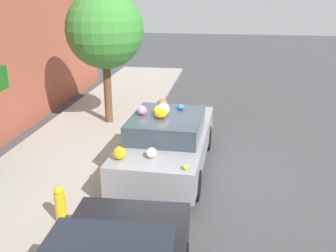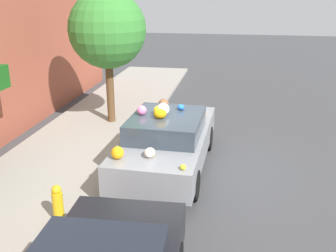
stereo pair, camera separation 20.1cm
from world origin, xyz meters
name	(u,v)px [view 1 (the left image)]	position (x,y,z in m)	size (l,w,h in m)	color
ground_plane	(169,168)	(0.00, 0.00, 0.00)	(60.00, 60.00, 0.00)	#424244
sidewalk_curb	(65,159)	(0.00, 2.70, 0.06)	(24.00, 3.20, 0.11)	#9E998E
street_tree	(105,30)	(2.90, 2.40, 2.98)	(2.33, 2.33, 4.05)	brown
fire_hydrant	(60,204)	(-2.75, 1.60, 0.46)	(0.20, 0.20, 0.70)	gold
art_car	(168,140)	(-0.03, 0.04, 0.75)	(4.46, 1.94, 1.68)	gray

